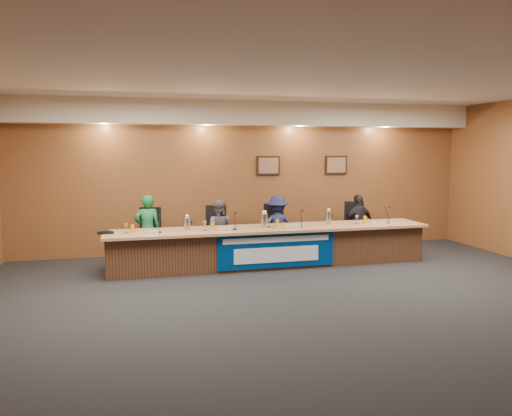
% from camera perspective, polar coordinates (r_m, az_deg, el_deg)
% --- Properties ---
extents(floor, '(10.00, 10.00, 0.00)m').
position_cam_1_polar(floor, '(7.39, 6.91, -10.72)').
color(floor, black).
rests_on(floor, ground).
extents(ceiling, '(10.00, 8.00, 0.04)m').
position_cam_1_polar(ceiling, '(7.11, 7.29, 14.68)').
color(ceiling, silver).
rests_on(ceiling, wall_back).
extents(wall_back, '(10.00, 0.04, 3.20)m').
position_cam_1_polar(wall_back, '(10.88, -0.67, 3.54)').
color(wall_back, brown).
rests_on(wall_back, floor).
extents(soffit, '(10.00, 0.50, 0.50)m').
position_cam_1_polar(soffit, '(10.65, -0.36, 10.74)').
color(soffit, beige).
rests_on(soffit, wall_back).
extents(dais_body, '(6.00, 0.80, 0.70)m').
position_cam_1_polar(dais_body, '(9.50, 1.65, -4.54)').
color(dais_body, '#4B2B1A').
rests_on(dais_body, floor).
extents(dais_top, '(6.10, 0.95, 0.05)m').
position_cam_1_polar(dais_top, '(9.39, 1.74, -2.35)').
color(dais_top, '#A9774F').
rests_on(dais_top, dais_body).
extents(banner, '(2.20, 0.02, 0.65)m').
position_cam_1_polar(banner, '(9.11, 2.38, -4.85)').
color(banner, navy).
rests_on(banner, dais_body).
extents(banner_text_upper, '(2.00, 0.01, 0.10)m').
position_cam_1_polar(banner_text_upper, '(9.06, 2.41, -3.62)').
color(banner_text_upper, silver).
rests_on(banner_text_upper, banner).
extents(banner_text_lower, '(1.60, 0.01, 0.28)m').
position_cam_1_polar(banner_text_lower, '(9.11, 2.40, -5.36)').
color(banner_text_lower, silver).
rests_on(banner_text_lower, banner).
extents(wall_photo_left, '(0.52, 0.04, 0.42)m').
position_cam_1_polar(wall_photo_left, '(10.95, 1.40, 4.87)').
color(wall_photo_left, black).
rests_on(wall_photo_left, wall_back).
extents(wall_photo_right, '(0.52, 0.04, 0.42)m').
position_cam_1_polar(wall_photo_right, '(11.49, 9.13, 4.88)').
color(wall_photo_right, black).
rests_on(wall_photo_right, wall_back).
extents(panelist_a, '(0.50, 0.34, 1.35)m').
position_cam_1_polar(panelist_a, '(9.77, -12.30, -2.44)').
color(panelist_a, '#185F30').
rests_on(panelist_a, floor).
extents(panelist_b, '(0.71, 0.64, 1.22)m').
position_cam_1_polar(panelist_b, '(9.92, -4.34, -2.54)').
color(panelist_b, '#555358').
rests_on(panelist_b, floor).
extents(panelist_c, '(0.86, 0.55, 1.27)m').
position_cam_1_polar(panelist_c, '(10.20, 2.42, -2.13)').
color(panelist_c, '#171B3E').
rests_on(panelist_c, floor).
extents(panelist_d, '(0.78, 0.43, 1.26)m').
position_cam_1_polar(panelist_d, '(10.86, 11.64, -1.76)').
color(panelist_d, black).
rests_on(panelist_d, floor).
extents(office_chair_a, '(0.61, 0.61, 0.08)m').
position_cam_1_polar(office_chair_a, '(9.90, -12.29, -3.47)').
color(office_chair_a, black).
rests_on(office_chair_a, floor).
extents(office_chair_b, '(0.51, 0.51, 0.08)m').
position_cam_1_polar(office_chair_b, '(10.04, -4.43, -3.19)').
color(office_chair_b, black).
rests_on(office_chair_b, floor).
extents(office_chair_c, '(0.52, 0.52, 0.08)m').
position_cam_1_polar(office_chair_c, '(10.32, 2.26, -2.90)').
color(office_chair_c, black).
rests_on(office_chair_c, floor).
extents(office_chair_d, '(0.56, 0.56, 0.08)m').
position_cam_1_polar(office_chair_d, '(10.97, 11.39, -2.45)').
color(office_chair_d, black).
rests_on(office_chair_d, floor).
extents(nameplate_a, '(0.24, 0.08, 0.10)m').
position_cam_1_polar(nameplate_a, '(8.80, -11.84, -2.66)').
color(nameplate_a, white).
rests_on(nameplate_a, dais_top).
extents(microphone_a, '(0.07, 0.07, 0.02)m').
position_cam_1_polar(microphone_a, '(8.93, -10.99, -2.72)').
color(microphone_a, black).
rests_on(microphone_a, dais_top).
extents(juice_glass_a, '(0.06, 0.06, 0.15)m').
position_cam_1_polar(juice_glass_a, '(8.99, -13.95, -2.32)').
color(juice_glass_a, '#DF9100').
rests_on(juice_glass_a, dais_top).
extents(water_glass_a, '(0.08, 0.08, 0.18)m').
position_cam_1_polar(water_glass_a, '(8.98, -14.63, -2.25)').
color(water_glass_a, silver).
rests_on(water_glass_a, dais_top).
extents(nameplate_b, '(0.24, 0.08, 0.10)m').
position_cam_1_polar(nameplate_b, '(8.96, -3.48, -2.35)').
color(nameplate_b, white).
rests_on(nameplate_b, dais_top).
extents(microphone_b, '(0.07, 0.07, 0.02)m').
position_cam_1_polar(microphone_b, '(9.10, -2.46, -2.43)').
color(microphone_b, black).
rests_on(microphone_b, dais_top).
extents(juice_glass_b, '(0.06, 0.06, 0.15)m').
position_cam_1_polar(juice_glass_b, '(9.08, -4.95, -2.05)').
color(juice_glass_b, '#DF9100').
rests_on(juice_glass_b, dais_top).
extents(water_glass_b, '(0.08, 0.08, 0.18)m').
position_cam_1_polar(water_glass_b, '(9.02, -5.88, -2.03)').
color(water_glass_b, silver).
rests_on(water_glass_b, dais_top).
extents(nameplate_c, '(0.24, 0.08, 0.10)m').
position_cam_1_polar(nameplate_c, '(9.25, 4.46, -2.07)').
color(nameplate_c, white).
rests_on(nameplate_c, dais_top).
extents(microphone_c, '(0.07, 0.07, 0.02)m').
position_cam_1_polar(microphone_c, '(9.42, 5.11, -2.13)').
color(microphone_c, black).
rests_on(microphone_c, dais_top).
extents(juice_glass_c, '(0.06, 0.06, 0.15)m').
position_cam_1_polar(juice_glass_c, '(9.39, 2.46, -1.74)').
color(juice_glass_c, '#DF9100').
rests_on(juice_glass_c, dais_top).
extents(water_glass_c, '(0.08, 0.08, 0.18)m').
position_cam_1_polar(water_glass_c, '(9.34, 1.55, -1.69)').
color(water_glass_c, silver).
rests_on(water_glass_c, dais_top).
extents(nameplate_d, '(0.24, 0.08, 0.10)m').
position_cam_1_polar(nameplate_d, '(9.96, 14.09, -1.62)').
color(nameplate_d, white).
rests_on(nameplate_d, dais_top).
extents(microphone_d, '(0.07, 0.07, 0.02)m').
position_cam_1_polar(microphone_d, '(10.22, 14.67, -1.63)').
color(microphone_d, black).
rests_on(microphone_d, dais_top).
extents(juice_glass_d, '(0.06, 0.06, 0.15)m').
position_cam_1_polar(juice_glass_d, '(10.04, 12.34, -1.34)').
color(juice_glass_d, '#DF9100').
rests_on(juice_glass_d, dais_top).
extents(water_glass_d, '(0.08, 0.08, 0.18)m').
position_cam_1_polar(water_glass_d, '(9.95, 11.42, -1.30)').
color(water_glass_d, silver).
rests_on(water_glass_d, dais_top).
extents(carafe_left, '(0.12, 0.12, 0.23)m').
position_cam_1_polar(carafe_left, '(9.09, -7.87, -1.83)').
color(carafe_left, silver).
rests_on(carafe_left, dais_top).
extents(carafe_mid, '(0.13, 0.13, 0.26)m').
position_cam_1_polar(carafe_mid, '(9.33, 0.95, -1.45)').
color(carafe_mid, silver).
rests_on(carafe_mid, dais_top).
extents(carafe_right, '(0.11, 0.11, 0.26)m').
position_cam_1_polar(carafe_right, '(9.81, 8.27, -1.12)').
color(carafe_right, silver).
rests_on(carafe_right, dais_top).
extents(speakerphone, '(0.32, 0.32, 0.05)m').
position_cam_1_polar(speakerphone, '(9.05, -16.81, -2.66)').
color(speakerphone, black).
rests_on(speakerphone, dais_top).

